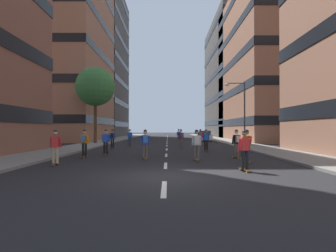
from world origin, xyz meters
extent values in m
plane|color=black|center=(0.00, 27.70, 0.00)|extent=(166.19, 166.19, 0.00)
cube|color=gray|center=(-8.40, 31.16, 0.07)|extent=(3.46, 76.17, 0.14)
cube|color=gray|center=(8.40, 31.16, 0.07)|extent=(3.46, 76.17, 0.14)
cube|color=silver|center=(0.00, -2.00, 0.00)|extent=(0.16, 2.20, 0.01)
cube|color=silver|center=(0.00, 3.00, 0.00)|extent=(0.16, 2.20, 0.01)
cube|color=silver|center=(0.00, 8.00, 0.00)|extent=(0.16, 2.20, 0.01)
cube|color=silver|center=(0.00, 13.00, 0.00)|extent=(0.16, 2.20, 0.01)
cube|color=silver|center=(0.00, 18.00, 0.00)|extent=(0.16, 2.20, 0.01)
cube|color=silver|center=(0.00, 23.00, 0.00)|extent=(0.16, 2.20, 0.01)
cube|color=silver|center=(0.00, 28.00, 0.00)|extent=(0.16, 2.20, 0.01)
cube|color=silver|center=(0.00, 33.00, 0.00)|extent=(0.16, 2.20, 0.01)
cube|color=silver|center=(0.00, 38.00, 0.00)|extent=(0.16, 2.20, 0.01)
cube|color=silver|center=(0.00, 43.00, 0.00)|extent=(0.16, 2.20, 0.01)
cube|color=silver|center=(0.00, 48.00, 0.00)|extent=(0.16, 2.20, 0.01)
cube|color=silver|center=(0.00, 53.00, 0.00)|extent=(0.16, 2.20, 0.01)
cube|color=silver|center=(0.00, 58.00, 0.00)|extent=(0.16, 2.20, 0.01)
cube|color=#9E6B51|center=(-16.28, 30.96, 17.77)|extent=(12.29, 17.01, 35.54)
cube|color=black|center=(-16.28, 30.96, 3.05)|extent=(12.41, 17.13, 1.10)
cube|color=black|center=(-16.28, 30.96, 8.12)|extent=(12.41, 17.13, 1.10)
cube|color=black|center=(-16.28, 30.96, 13.20)|extent=(12.41, 17.13, 1.10)
cube|color=black|center=(-16.28, 30.96, 18.28)|extent=(12.41, 17.13, 1.10)
cube|color=#4C4744|center=(-16.28, 49.20, 16.24)|extent=(12.29, 18.27, 32.49)
cube|color=black|center=(-16.28, 49.20, 2.78)|extent=(12.41, 18.39, 1.10)
cube|color=black|center=(-16.28, 49.20, 7.43)|extent=(12.41, 18.39, 1.10)
cube|color=black|center=(-16.28, 49.20, 12.07)|extent=(12.41, 18.39, 1.10)
cube|color=black|center=(-16.28, 49.20, 16.71)|extent=(12.41, 18.39, 1.10)
cube|color=black|center=(-16.28, 49.20, 21.35)|extent=(12.41, 18.39, 1.10)
cube|color=black|center=(-16.28, 49.20, 25.99)|extent=(12.41, 18.39, 1.10)
cube|color=black|center=(-16.28, 49.20, 30.63)|extent=(12.41, 18.39, 1.10)
cube|color=#9E6B51|center=(16.28, 30.96, 11.63)|extent=(12.29, 21.40, 23.26)
cube|color=black|center=(16.28, 30.96, 2.79)|extent=(12.41, 21.52, 1.10)
cube|color=black|center=(16.28, 30.96, 7.44)|extent=(12.41, 21.52, 1.10)
cube|color=black|center=(16.28, 30.96, 12.09)|extent=(12.41, 21.52, 1.10)
cube|color=black|center=(16.28, 30.96, 16.75)|extent=(12.41, 21.52, 1.10)
cube|color=black|center=(16.28, 30.96, 21.40)|extent=(12.41, 21.52, 1.10)
cube|color=#4C4744|center=(16.28, 49.20, 12.98)|extent=(12.29, 23.63, 25.97)
cube|color=black|center=(16.28, 49.20, 3.12)|extent=(12.41, 23.75, 1.10)
cube|color=black|center=(16.28, 49.20, 8.31)|extent=(12.41, 23.75, 1.10)
cube|color=black|center=(16.28, 49.20, 13.50)|extent=(12.41, 23.75, 1.10)
cube|color=black|center=(16.28, 49.20, 18.70)|extent=(12.41, 23.75, 1.10)
cube|color=black|center=(16.28, 49.20, 23.89)|extent=(12.41, 23.75, 1.10)
cube|color=silver|center=(5.48, 28.74, 0.53)|extent=(1.80, 4.40, 0.70)
cube|color=#2D3338|center=(5.48, 28.59, 1.20)|extent=(1.60, 2.10, 0.64)
cylinder|color=black|center=(4.68, 30.19, 0.32)|extent=(0.22, 0.64, 0.64)
cylinder|color=black|center=(6.28, 30.19, 0.32)|extent=(0.22, 0.64, 0.64)
cylinder|color=black|center=(4.68, 27.29, 0.32)|extent=(0.22, 0.64, 0.64)
cylinder|color=black|center=(6.28, 27.29, 0.32)|extent=(0.22, 0.64, 0.64)
cylinder|color=#4C3823|center=(-8.40, 20.63, 2.65)|extent=(0.36, 0.36, 5.03)
sphere|color=#387A3D|center=(-8.40, 20.63, 6.76)|extent=(4.55, 4.55, 4.55)
cylinder|color=#3F3F44|center=(8.06, 17.08, 3.39)|extent=(0.16, 0.16, 6.50)
cylinder|color=#3F3F44|center=(7.16, 17.08, 6.54)|extent=(1.80, 0.10, 0.10)
ellipsoid|color=silver|center=(6.26, 17.08, 6.39)|extent=(0.50, 0.30, 0.24)
cube|color=brown|center=(4.38, 6.26, 0.08)|extent=(0.41, 0.92, 0.02)
cylinder|color=#D8BF4C|center=(4.31, 6.57, 0.04)|extent=(0.19, 0.11, 0.07)
cylinder|color=#D8BF4C|center=(4.46, 5.95, 0.04)|extent=(0.19, 0.11, 0.07)
cylinder|color=#594C47|center=(4.30, 6.23, 0.49)|extent=(0.17, 0.17, 0.80)
cylinder|color=#594C47|center=(4.47, 6.28, 0.49)|extent=(0.17, 0.17, 0.80)
cube|color=black|center=(4.38, 6.26, 1.17)|extent=(0.36, 0.27, 0.55)
cylinder|color=black|center=(4.16, 6.25, 1.14)|extent=(0.14, 0.24, 0.55)
cylinder|color=black|center=(4.59, 6.36, 1.14)|extent=(0.14, 0.24, 0.55)
sphere|color=beige|center=(4.38, 6.28, 1.62)|extent=(0.22, 0.22, 0.22)
sphere|color=black|center=(4.38, 6.28, 1.67)|extent=(0.21, 0.21, 0.21)
cube|color=beige|center=(4.43, 6.08, 1.20)|extent=(0.29, 0.22, 0.40)
cube|color=brown|center=(1.59, 25.52, 0.08)|extent=(0.20, 0.90, 0.02)
cylinder|color=#D8BF4C|center=(1.59, 25.84, 0.04)|extent=(0.18, 0.07, 0.07)
cylinder|color=#D8BF4C|center=(1.59, 25.20, 0.04)|extent=(0.18, 0.07, 0.07)
cylinder|color=#594C47|center=(1.50, 25.52, 0.49)|extent=(0.14, 0.14, 0.80)
cylinder|color=#594C47|center=(1.68, 25.52, 0.49)|extent=(0.14, 0.14, 0.80)
cube|color=blue|center=(1.59, 25.52, 1.17)|extent=(0.32, 0.20, 0.55)
cylinder|color=blue|center=(1.37, 25.57, 1.14)|extent=(0.09, 0.23, 0.55)
cylinder|color=blue|center=(1.81, 25.57, 1.14)|extent=(0.09, 0.23, 0.55)
sphere|color=#997051|center=(1.59, 25.54, 1.62)|extent=(0.22, 0.22, 0.22)
sphere|color=black|center=(1.59, 25.54, 1.67)|extent=(0.21, 0.21, 0.21)
cube|color=brown|center=(3.62, 18.25, 0.08)|extent=(0.29, 0.92, 0.02)
cylinder|color=#D8BF4C|center=(3.65, 18.57, 0.04)|extent=(0.19, 0.09, 0.07)
cylinder|color=#D8BF4C|center=(3.59, 17.93, 0.04)|extent=(0.19, 0.09, 0.07)
cylinder|color=#594C47|center=(3.53, 18.26, 0.49)|extent=(0.15, 0.15, 0.80)
cylinder|color=#594C47|center=(3.71, 18.24, 0.49)|extent=(0.15, 0.15, 0.80)
cube|color=red|center=(3.62, 18.25, 1.17)|extent=(0.34, 0.23, 0.55)
cylinder|color=red|center=(3.40, 18.32, 1.14)|extent=(0.11, 0.24, 0.55)
cylinder|color=red|center=(3.84, 18.28, 1.14)|extent=(0.11, 0.24, 0.55)
sphere|color=#997051|center=(3.62, 18.27, 1.62)|extent=(0.22, 0.22, 0.22)
sphere|color=black|center=(3.62, 18.27, 1.67)|extent=(0.21, 0.21, 0.21)
cube|color=#3F72BF|center=(3.60, 18.07, 1.20)|extent=(0.27, 0.19, 0.40)
cube|color=brown|center=(1.74, 4.83, 0.08)|extent=(0.21, 0.90, 0.02)
cylinder|color=#D8BF4C|center=(1.75, 5.15, 0.04)|extent=(0.18, 0.07, 0.07)
cylinder|color=#D8BF4C|center=(1.74, 4.51, 0.04)|extent=(0.18, 0.07, 0.07)
cylinder|color=#594C47|center=(1.65, 4.83, 0.49)|extent=(0.14, 0.14, 0.80)
cylinder|color=#594C47|center=(1.83, 4.82, 0.49)|extent=(0.14, 0.14, 0.80)
cube|color=white|center=(1.74, 4.83, 1.17)|extent=(0.32, 0.20, 0.55)
cylinder|color=white|center=(1.52, 4.88, 1.14)|extent=(0.09, 0.23, 0.55)
cylinder|color=white|center=(1.96, 4.87, 1.14)|extent=(0.09, 0.23, 0.55)
sphere|color=#997051|center=(1.74, 4.85, 1.62)|extent=(0.22, 0.22, 0.22)
sphere|color=black|center=(1.74, 4.85, 1.67)|extent=(0.21, 0.21, 0.21)
cube|color=beige|center=(1.74, 4.65, 1.20)|extent=(0.26, 0.16, 0.40)
cube|color=brown|center=(3.40, 1.21, 0.08)|extent=(0.36, 0.92, 0.02)
cylinder|color=#D8BF4C|center=(3.35, 1.52, 0.04)|extent=(0.19, 0.10, 0.07)
cylinder|color=#D8BF4C|center=(3.46, 0.89, 0.04)|extent=(0.19, 0.10, 0.07)
cylinder|color=black|center=(3.31, 1.19, 0.49)|extent=(0.16, 0.16, 0.80)
cylinder|color=black|center=(3.49, 1.22, 0.49)|extent=(0.16, 0.16, 0.80)
cube|color=red|center=(3.40, 1.21, 1.17)|extent=(0.35, 0.25, 0.55)
cylinder|color=red|center=(3.18, 1.22, 1.14)|extent=(0.13, 0.24, 0.55)
cylinder|color=red|center=(3.61, 1.29, 1.14)|extent=(0.13, 0.24, 0.55)
sphere|color=#997051|center=(3.40, 1.23, 1.62)|extent=(0.22, 0.22, 0.22)
sphere|color=black|center=(3.40, 1.23, 1.67)|extent=(0.21, 0.21, 0.21)
cube|color=brown|center=(-5.20, 6.66, 0.08)|extent=(0.26, 0.91, 0.02)
cylinder|color=#D8BF4C|center=(-5.18, 6.98, 0.04)|extent=(0.18, 0.08, 0.07)
cylinder|color=#D8BF4C|center=(-5.22, 6.34, 0.04)|extent=(0.18, 0.08, 0.07)
cylinder|color=black|center=(-5.29, 6.67, 0.49)|extent=(0.15, 0.15, 0.80)
cylinder|color=black|center=(-5.11, 6.65, 0.49)|extent=(0.15, 0.15, 0.80)
cube|color=orange|center=(-5.20, 6.66, 1.17)|extent=(0.33, 0.22, 0.55)
cylinder|color=orange|center=(-5.42, 6.72, 1.14)|extent=(0.11, 0.23, 0.55)
cylinder|color=orange|center=(-4.98, 6.69, 1.14)|extent=(0.11, 0.23, 0.55)
sphere|color=tan|center=(-5.20, 6.68, 1.62)|extent=(0.22, 0.22, 0.22)
sphere|color=black|center=(-5.20, 6.68, 1.67)|extent=(0.21, 0.21, 0.21)
cube|color=#3F72BF|center=(-5.22, 6.48, 1.20)|extent=(0.27, 0.18, 0.40)
cube|color=brown|center=(-3.89, 17.33, 0.08)|extent=(0.37, 0.92, 0.02)
cylinder|color=#D8BF4C|center=(-3.83, 17.64, 0.04)|extent=(0.19, 0.10, 0.07)
cylinder|color=#D8BF4C|center=(-3.95, 17.01, 0.04)|extent=(0.19, 0.10, 0.07)
cylinder|color=#2D334C|center=(-3.98, 17.35, 0.49)|extent=(0.16, 0.16, 0.80)
cylinder|color=#2D334C|center=(-3.80, 17.31, 0.49)|extent=(0.16, 0.16, 0.80)
cube|color=blue|center=(-3.89, 17.33, 1.17)|extent=(0.35, 0.26, 0.55)
cylinder|color=blue|center=(-4.09, 17.42, 1.14)|extent=(0.13, 0.24, 0.55)
cylinder|color=blue|center=(-3.66, 17.34, 1.14)|extent=(0.13, 0.24, 0.55)
sphere|color=tan|center=(-3.88, 17.35, 1.62)|extent=(0.22, 0.22, 0.22)
sphere|color=black|center=(-3.88, 17.35, 1.67)|extent=(0.21, 0.21, 0.21)
cube|color=brown|center=(1.40, 15.77, 0.08)|extent=(0.33, 0.92, 0.02)
cylinder|color=#D8BF4C|center=(1.45, 16.09, 0.04)|extent=(0.19, 0.10, 0.07)
cylinder|color=#D8BF4C|center=(1.35, 15.46, 0.04)|extent=(0.19, 0.10, 0.07)
cylinder|color=#594C47|center=(1.31, 15.79, 0.49)|extent=(0.16, 0.16, 0.80)
cylinder|color=#594C47|center=(1.49, 15.76, 0.49)|extent=(0.16, 0.16, 0.80)
cube|color=blue|center=(1.40, 15.77, 1.17)|extent=(0.35, 0.25, 0.55)
cylinder|color=blue|center=(1.19, 15.86, 1.14)|extent=(0.12, 0.24, 0.55)
cylinder|color=blue|center=(1.62, 15.79, 1.14)|extent=(0.12, 0.24, 0.55)
sphere|color=tan|center=(1.40, 15.79, 1.62)|extent=(0.22, 0.22, 0.22)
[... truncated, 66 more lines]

